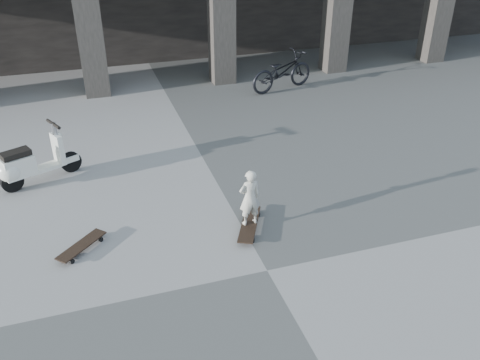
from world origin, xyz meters
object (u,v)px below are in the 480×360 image
object	(u,v)px
skateboard_spare	(82,246)
bicycle	(282,71)
longboard	(249,224)
child	(250,198)
scooter	(26,165)

from	to	relation	value
skateboard_spare	bicycle	distance (m)	8.27
longboard	bicycle	bearing A→B (deg)	0.02
child	scooter	world-z (taller)	scooter
scooter	bicycle	xyz separation A→B (m)	(6.55, 3.59, 0.09)
longboard	child	bearing A→B (deg)	22.74
bicycle	scooter	bearing A→B (deg)	101.95
longboard	skateboard_spare	distance (m)	2.66
skateboard_spare	scooter	size ratio (longest dim) A/B	0.54
longboard	scooter	size ratio (longest dim) A/B	0.73
scooter	bicycle	distance (m)	7.47
longboard	skateboard_spare	xyz separation A→B (m)	(-2.65, 0.24, -0.00)
skateboard_spare	child	xyz separation A→B (m)	(2.65, -0.24, 0.51)
child	bicycle	distance (m)	6.92
child	longboard	bearing A→B (deg)	81.28
longboard	bicycle	xyz separation A→B (m)	(3.07, 6.21, 0.44)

